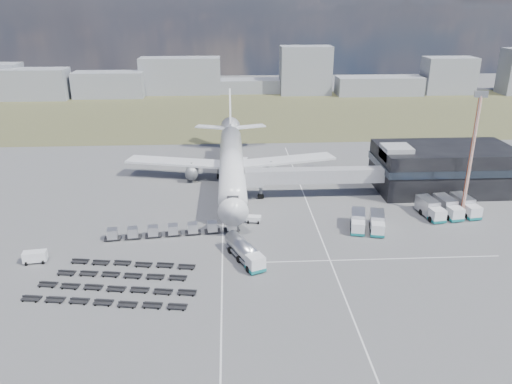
{
  "coord_description": "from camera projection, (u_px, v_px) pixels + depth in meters",
  "views": [
    {
      "loc": [
        -0.44,
        -80.75,
        40.77
      ],
      "look_at": [
        4.8,
        14.08,
        4.0
      ],
      "focal_mm": 35.0,
      "sensor_mm": 36.0,
      "label": 1
    }
  ],
  "objects": [
    {
      "name": "ground",
      "position": [
        234.0,
        241.0,
        89.94
      ],
      "size": [
        420.0,
        420.0,
        0.0
      ],
      "primitive_type": "plane",
      "color": "#565659",
      "rests_on": "ground"
    },
    {
      "name": "baggage_dollies",
      "position": [
        117.0,
        282.0,
        76.37
      ],
      "size": [
        25.71,
        16.12,
        0.65
      ],
      "rotation": [
        0.0,
        0.0,
        -0.15
      ],
      "color": "black",
      "rests_on": "ground"
    },
    {
      "name": "catering_truck",
      "position": [
        242.0,
        166.0,
        125.98
      ],
      "size": [
        3.45,
        6.26,
        2.72
      ],
      "rotation": [
        0.0,
        0.0,
        -0.18
      ],
      "color": "silver",
      "rests_on": "ground"
    },
    {
      "name": "jet_bridge",
      "position": [
        305.0,
        176.0,
        107.95
      ],
      "size": [
        30.3,
        3.8,
        7.05
      ],
      "color": "#939399",
      "rests_on": "ground"
    },
    {
      "name": "skyline",
      "position": [
        226.0,
        79.0,
        224.67
      ],
      "size": [
        298.53,
        23.86,
        21.33
      ],
      "color": "gray",
      "rests_on": "ground"
    },
    {
      "name": "airliner",
      "position": [
        232.0,
        160.0,
        118.17
      ],
      "size": [
        51.59,
        64.53,
        17.62
      ],
      "color": "silver",
      "rests_on": "ground"
    },
    {
      "name": "uld_row",
      "position": [
        173.0,
        230.0,
        91.76
      ],
      "size": [
        24.69,
        4.66,
        1.91
      ],
      "rotation": [
        0.0,
        0.0,
        0.12
      ],
      "color": "black",
      "rests_on": "ground"
    },
    {
      "name": "grass_strip",
      "position": [
        230.0,
        112.0,
        192.36
      ],
      "size": [
        420.0,
        90.0,
        0.01
      ],
      "primitive_type": "cube",
      "color": "brown",
      "rests_on": "ground"
    },
    {
      "name": "fuel_tanker",
      "position": [
        245.0,
        251.0,
        82.73
      ],
      "size": [
        6.65,
        10.76,
        3.42
      ],
      "rotation": [
        0.0,
        0.0,
        0.41
      ],
      "color": "silver",
      "rests_on": "ground"
    },
    {
      "name": "lane_markings",
      "position": [
        286.0,
        233.0,
        93.23
      ],
      "size": [
        47.12,
        110.0,
        0.01
      ],
      "color": "silver",
      "rests_on": "ground"
    },
    {
      "name": "pushback_tug",
      "position": [
        254.0,
        219.0,
        97.35
      ],
      "size": [
        3.07,
        2.07,
        1.33
      ],
      "primitive_type": "cube",
      "rotation": [
        0.0,
        0.0,
        -0.18
      ],
      "color": "silver",
      "rests_on": "ground"
    },
    {
      "name": "terminal",
      "position": [
        443.0,
        167.0,
        112.81
      ],
      "size": [
        30.4,
        16.4,
        11.0
      ],
      "color": "black",
      "rests_on": "ground"
    },
    {
      "name": "utility_van",
      "position": [
        35.0,
        257.0,
        82.32
      ],
      "size": [
        3.93,
        2.2,
        2.03
      ],
      "primitive_type": "cube",
      "rotation": [
        0.0,
        0.0,
        0.14
      ],
      "color": "silver",
      "rests_on": "ground"
    },
    {
      "name": "service_trucks_far",
      "position": [
        448.0,
        207.0,
        100.25
      ],
      "size": [
        11.47,
        9.31,
        3.18
      ],
      "rotation": [
        0.0,
        0.0,
        0.14
      ],
      "color": "silver",
      "rests_on": "ground"
    },
    {
      "name": "service_trucks_near",
      "position": [
        368.0,
        222.0,
        93.94
      ],
      "size": [
        7.61,
        8.5,
        2.94
      ],
      "rotation": [
        0.0,
        0.0,
        -0.23
      ],
      "color": "silver",
      "rests_on": "ground"
    },
    {
      "name": "floodlight_mast",
      "position": [
        471.0,
        157.0,
        95.03
      ],
      "size": [
        2.41,
        1.95,
        25.26
      ],
      "rotation": [
        0.0,
        0.0,
        -0.25
      ],
      "color": "#B3421C",
      "rests_on": "ground"
    }
  ]
}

